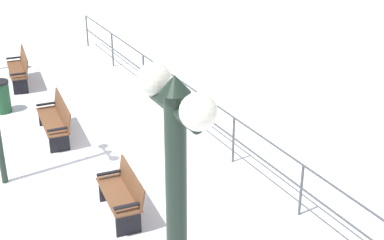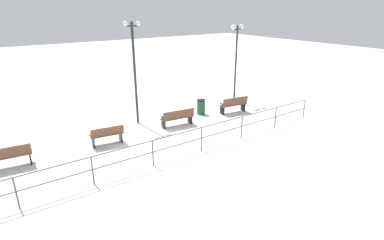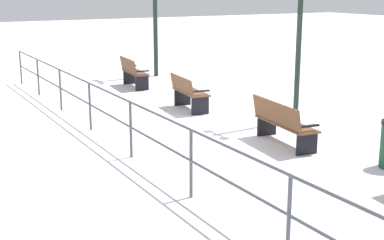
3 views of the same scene
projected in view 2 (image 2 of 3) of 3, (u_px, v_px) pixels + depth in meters
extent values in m
plane|color=white|center=(146.00, 134.00, 14.28)|extent=(80.00, 80.00, 0.00)
cube|color=brown|center=(233.00, 105.00, 17.07)|extent=(0.66, 1.62, 0.04)
cube|color=brown|center=(235.00, 101.00, 16.80)|extent=(0.34, 1.58, 0.46)
cube|color=black|center=(243.00, 107.00, 17.44)|extent=(0.39, 0.11, 0.45)
cube|color=black|center=(222.00, 110.00, 16.86)|extent=(0.39, 0.11, 0.45)
cube|color=black|center=(243.00, 101.00, 17.33)|extent=(0.39, 0.13, 0.04)
cube|color=black|center=(222.00, 104.00, 16.76)|extent=(0.39, 0.13, 0.04)
cube|color=brown|center=(177.00, 117.00, 15.20)|extent=(0.67, 1.71, 0.04)
cube|color=brown|center=(179.00, 114.00, 14.92)|extent=(0.30, 1.66, 0.44)
cube|color=black|center=(190.00, 119.00, 15.60)|extent=(0.43, 0.10, 0.42)
cube|color=black|center=(163.00, 124.00, 14.95)|extent=(0.43, 0.10, 0.42)
cube|color=black|center=(190.00, 113.00, 15.50)|extent=(0.44, 0.12, 0.04)
cube|color=black|center=(163.00, 117.00, 14.85)|extent=(0.44, 0.12, 0.04)
cube|color=brown|center=(107.00, 134.00, 13.16)|extent=(0.66, 1.43, 0.04)
cube|color=brown|center=(108.00, 131.00, 12.88)|extent=(0.27, 1.38, 0.39)
cube|color=black|center=(121.00, 136.00, 13.50)|extent=(0.45, 0.10, 0.46)
cube|color=black|center=(93.00, 142.00, 12.98)|extent=(0.45, 0.10, 0.46)
cube|color=black|center=(120.00, 129.00, 13.39)|extent=(0.45, 0.12, 0.04)
cube|color=black|center=(92.00, 134.00, 12.87)|extent=(0.45, 0.12, 0.04)
cube|color=brown|center=(10.00, 156.00, 11.26)|extent=(0.60, 1.49, 0.04)
cube|color=brown|center=(9.00, 152.00, 10.99)|extent=(0.26, 1.46, 0.43)
cube|color=black|center=(30.00, 157.00, 11.62)|extent=(0.41, 0.09, 0.46)
cube|color=black|center=(29.00, 149.00, 11.52)|extent=(0.41, 0.11, 0.04)
cylinder|color=#1E2D23|center=(236.00, 66.00, 18.42)|extent=(0.11, 0.11, 4.46)
cylinder|color=#1E2D23|center=(237.00, 29.00, 17.68)|extent=(0.06, 0.63, 0.06)
sphere|color=white|center=(242.00, 27.00, 17.81)|extent=(0.28, 0.28, 0.28)
sphere|color=white|center=(233.00, 27.00, 17.47)|extent=(0.28, 0.28, 0.28)
cone|color=#1E2D23|center=(238.00, 26.00, 17.62)|extent=(0.15, 0.15, 0.12)
cylinder|color=#1E2D23|center=(135.00, 76.00, 14.83)|extent=(0.12, 0.12, 4.86)
cylinder|color=#1E2D23|center=(132.00, 26.00, 14.02)|extent=(0.07, 0.63, 0.07)
sphere|color=white|center=(138.00, 23.00, 14.16)|extent=(0.23, 0.23, 0.23)
sphere|color=white|center=(125.00, 24.00, 13.82)|extent=(0.23, 0.23, 0.23)
cone|color=#1E2D23|center=(132.00, 22.00, 13.96)|extent=(0.17, 0.17, 0.12)
cylinder|color=#4C5156|center=(304.00, 109.00, 16.11)|extent=(0.05, 0.05, 1.03)
cylinder|color=#4C5156|center=(275.00, 118.00, 14.91)|extent=(0.05, 0.05, 1.03)
cylinder|color=#4C5156|center=(242.00, 127.00, 13.71)|extent=(0.05, 0.05, 1.03)
cylinder|color=#4C5156|center=(202.00, 139.00, 12.51)|extent=(0.05, 0.05, 1.03)
cylinder|color=#4C5156|center=(153.00, 153.00, 11.31)|extent=(0.05, 0.05, 1.03)
cylinder|color=#4C5156|center=(93.00, 171.00, 10.11)|extent=(0.05, 0.05, 1.03)
cylinder|color=#4C5156|center=(16.00, 193.00, 8.91)|extent=(0.05, 0.05, 1.03)
cylinder|color=#4C5156|center=(178.00, 134.00, 11.73)|extent=(0.04, 15.62, 0.04)
cylinder|color=#4C5156|center=(178.00, 145.00, 11.90)|extent=(0.04, 15.62, 0.04)
cylinder|color=#1E4C2D|center=(201.00, 107.00, 16.83)|extent=(0.43, 0.43, 0.76)
cylinder|color=black|center=(201.00, 100.00, 16.69)|extent=(0.45, 0.45, 0.06)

